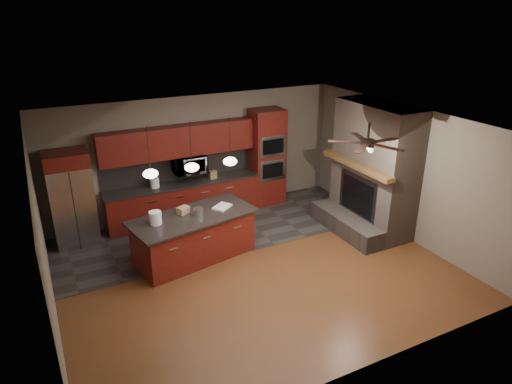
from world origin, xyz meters
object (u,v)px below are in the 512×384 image
kitchen_island (194,237)px  white_bucket (155,218)px  paint_can (198,212)px  oven_tower (267,157)px  cardboard_box (183,210)px  paint_tray (222,207)px  counter_box (213,175)px  microwave (189,164)px  counter_bucket (155,183)px  refrigerator (72,199)px

kitchen_island → white_bucket: white_bucket is taller
kitchen_island → paint_can: bearing=-17.6°
oven_tower → cardboard_box: (-2.71, -1.64, -0.20)m
paint_tray → cardboard_box: bearing=138.6°
oven_tower → counter_box: bearing=-178.3°
cardboard_box → counter_box: bearing=27.6°
kitchen_island → paint_tray: (0.65, 0.09, 0.47)m
microwave → paint_can: size_ratio=3.71×
microwave → kitchen_island: (-0.60, -1.87, -0.84)m
cardboard_box → paint_tray: bearing=-30.0°
kitchen_island → counter_bucket: bearing=86.7°
paint_can → counter_box: 2.05m
counter_bucket → microwave: bearing=3.4°
microwave → kitchen_island: bearing=-107.8°
paint_can → cardboard_box: cardboard_box is taller
refrigerator → paint_can: 2.73m
counter_bucket → counter_box: bearing=-2.1°
oven_tower → paint_tray: bearing=-138.3°
kitchen_island → paint_can: paint_can is taller
refrigerator → counter_bucket: 1.75m
cardboard_box → counter_bucket: size_ratio=0.98×
white_bucket → paint_can: (0.83, 0.02, -0.06)m
paint_can → white_bucket: bearing=-178.5°
oven_tower → white_bucket: (-3.30, -1.84, -0.15)m
oven_tower → counter_bucket: size_ratio=10.59×
oven_tower → microwave: 1.98m
counter_bucket → cardboard_box: bearing=-86.2°
oven_tower → microwave: size_ratio=3.25×
paint_can → cardboard_box: size_ratio=0.90×
refrigerator → paint_can: size_ratio=10.11×
kitchen_island → paint_can: size_ratio=13.06×
oven_tower → refrigerator: size_ratio=1.19×
microwave → paint_tray: (0.05, -1.78, -0.36)m
kitchen_island → paint_can: (0.10, -0.01, 0.52)m
kitchen_island → paint_tray: bearing=-3.2°
paint_can → paint_tray: bearing=10.5°
white_bucket → cardboard_box: size_ratio=1.12×
refrigerator → cardboard_box: size_ratio=9.07×
microwave → paint_tray: 1.81m
microwave → white_bucket: microwave is taller
counter_bucket → counter_box: size_ratio=1.22×
kitchen_island → paint_can: 0.53m
kitchen_island → cardboard_box: 0.57m
paint_tray → counter_box: size_ratio=2.01×
paint_tray → counter_bucket: (-0.89, 1.73, 0.07)m
oven_tower → kitchen_island: (-2.57, -1.81, -0.73)m
white_bucket → counter_box: white_bucket is taller
kitchen_island → cardboard_box: (-0.13, 0.16, 0.53)m
paint_tray → paint_can: bearing=154.7°
counter_bucket → paint_can: bearing=-79.3°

